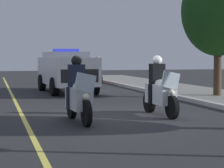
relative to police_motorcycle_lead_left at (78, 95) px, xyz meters
The scene contains 7 objects.
ground_plane 1.65m from the police_motorcycle_lead_left, 128.17° to the left, with size 80.00×80.00×0.00m, color #28282B.
lane_stripe_center 1.75m from the police_motorcycle_lead_left, 125.05° to the right, with size 48.00×0.12×0.01m, color #E0D14C.
police_motorcycle_lead_left is the anchor object (origin of this frame).
police_motorcycle_lead_right 2.55m from the police_motorcycle_lead_left, 103.52° to the left, with size 2.14×0.60×1.72m.
police_suv 9.22m from the police_motorcycle_lead_left, behind, with size 5.01×2.31×2.05m.
cyclist_background 15.34m from the police_motorcycle_lead_left, 164.46° to the left, with size 1.76×0.33×1.69m.
tree_mid_block 8.83m from the police_motorcycle_lead_left, 126.18° to the left, with size 3.01×3.01×5.28m.
Camera 1 is at (11.64, -3.26, 1.68)m, focal length 68.53 mm.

